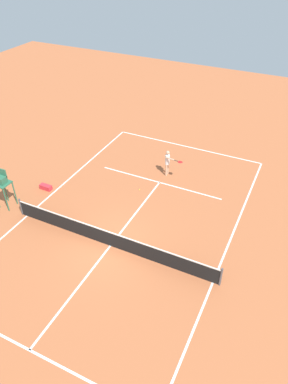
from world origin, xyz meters
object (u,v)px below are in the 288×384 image
Objects in this scene: player_serving at (168,161)px; equipment_bag at (46,187)px; tennis_ball at (140,190)px; umpire_chair at (3,183)px.

player_serving is 2.34× the size of equipment_bag.
equipment_bag is (6.13, 4.70, -0.91)m from player_serving.
tennis_ball is 0.03× the size of umpire_chair.
equipment_bag is at bearing -45.34° from player_serving.
equipment_bag is (-0.94, -2.22, -1.46)m from umpire_chair.
umpire_chair is at bearing 36.95° from tennis_ball.
tennis_ball is 5.76m from equipment_bag.
tennis_ball is 7.88m from umpire_chair.
equipment_bag is at bearing 24.83° from tennis_ball.
umpire_chair is at bearing -38.43° from player_serving.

